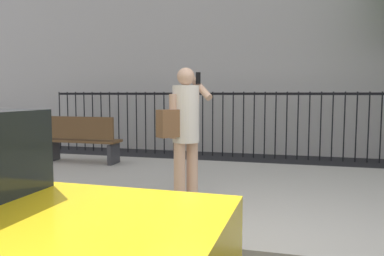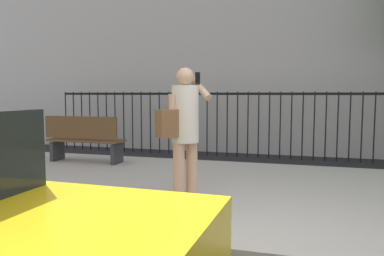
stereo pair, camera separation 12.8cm
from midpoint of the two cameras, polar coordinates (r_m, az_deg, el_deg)
sidewalk at (r=5.72m, az=11.19°, el=-9.91°), size 28.00×4.40×0.15m
iron_fence at (r=9.24m, az=12.84°, el=1.74°), size 12.03×0.04×1.60m
pedestrian_on_phone at (r=4.81m, az=-1.93°, el=0.44°), size 0.66×0.71×1.73m
street_bench at (r=8.02m, az=-16.89°, el=-1.52°), size 1.60×0.45×0.95m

